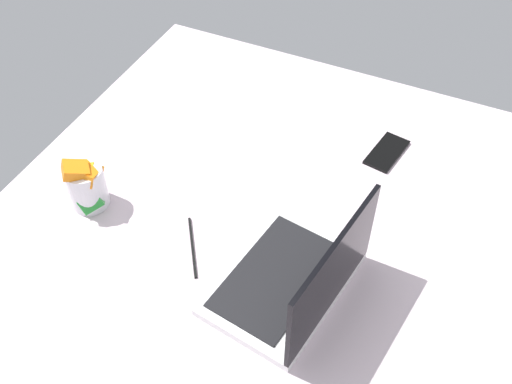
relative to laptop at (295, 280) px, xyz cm
name	(u,v)px	position (x,y,z in cm)	size (l,w,h in cm)	color
bed_mattress	(249,339)	(9.61, -6.12, -13.41)	(180.00, 140.00, 18.00)	silver
laptop	(295,280)	(0.00, 0.00, 0.00)	(36.05, 27.65, 23.00)	silver
snack_cup	(86,185)	(-2.77, -53.84, 1.81)	(9.84, 10.15, 14.24)	silver
cell_phone	(387,152)	(-49.64, 5.21, -4.01)	(6.80, 14.00, 0.80)	black
charger_cable	(192,247)	(-1.16, -25.28, -4.11)	(17.00, 0.60, 0.60)	black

